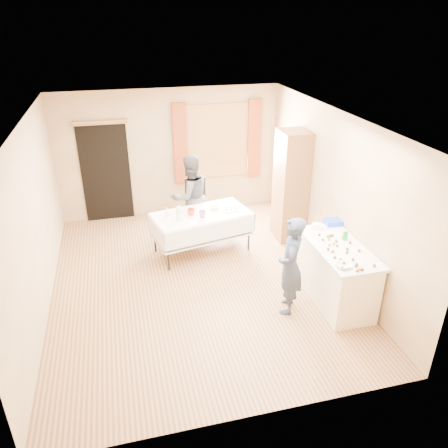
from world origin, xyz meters
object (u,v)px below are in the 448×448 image
object	(u,v)px
girl	(290,266)
counter	(336,273)
cabinet	(291,186)
party_table	(202,229)
woman	(190,197)
chair	(198,214)

from	to	relation	value
girl	counter	bearing A→B (deg)	118.67
cabinet	girl	world-z (taller)	cabinet
cabinet	counter	size ratio (longest dim) A/B	1.39
party_table	counter	bearing A→B (deg)	-62.14
girl	woman	xyz separation A→B (m)	(-0.93, 2.67, 0.06)
counter	woman	world-z (taller)	woman
counter	chair	distance (m)	3.25
cabinet	chair	size ratio (longest dim) A/B	2.06
counter	girl	xyz separation A→B (m)	(-0.75, -0.06, 0.28)
cabinet	chair	distance (m)	1.93
counter	chair	bearing A→B (deg)	117.57
cabinet	party_table	distance (m)	1.82
counter	woman	distance (m)	3.13
chair	woman	size ratio (longest dim) A/B	0.63
woman	girl	bearing A→B (deg)	91.38
cabinet	chair	world-z (taller)	cabinet
party_table	woman	distance (m)	0.78
chair	girl	distance (m)	3.07
counter	woman	size ratio (longest dim) A/B	0.93
chair	woman	xyz separation A→B (m)	(-0.18, -0.27, 0.50)
cabinet	chair	bearing A→B (deg)	153.82
chair	counter	bearing A→B (deg)	-64.70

